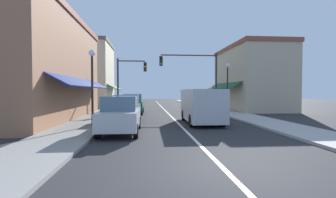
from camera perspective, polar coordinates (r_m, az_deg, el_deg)
ground_plane at (r=24.10m, az=-0.35°, el=-2.96°), size 80.00×80.00×0.00m
sidewalk_left at (r=24.27m, az=-13.42°, el=-2.83°), size 2.60×56.00×0.12m
sidewalk_right at (r=25.15m, az=12.25°, el=-2.66°), size 2.60×56.00×0.12m
lane_center_stripe at (r=24.10m, az=-0.35°, el=-2.95°), size 0.14×52.00×0.01m
storefront_left_block at (r=19.41m, az=-27.16°, el=6.54°), size 6.17×14.20×7.33m
storefront_right_block at (r=28.35m, az=18.58°, el=4.58°), size 6.45×10.20×6.83m
storefront_far_left at (r=34.87m, az=-17.93°, el=5.47°), size 7.10×8.20×8.56m
parked_car_nearest_left at (r=11.91m, az=-10.93°, el=-3.62°), size 1.83×4.12×1.77m
parked_car_second_left at (r=16.46m, az=-9.51°, el=-2.12°), size 1.80×4.11×1.77m
parked_car_third_left at (r=21.95m, az=-8.05°, el=-1.14°), size 1.85×4.14×1.77m
van_in_lane at (r=15.48m, az=7.71°, el=-1.37°), size 2.06×5.21×2.12m
traffic_signal_mast_arm at (r=23.94m, az=6.61°, el=6.42°), size 5.62×0.50×5.70m
traffic_signal_left_corner at (r=25.05m, az=-9.31°, el=5.19°), size 2.96×0.50×5.29m
street_lamp_left_near at (r=14.02m, az=-17.16°, el=5.47°), size 0.36×0.36×4.25m
street_lamp_right_mid at (r=22.34m, az=13.61°, el=4.41°), size 0.36×0.36×4.46m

